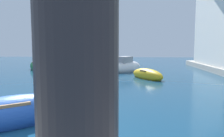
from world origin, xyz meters
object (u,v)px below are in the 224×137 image
at_px(moored_boat_0, 147,75).
at_px(moored_boat_7, 38,66).
at_px(moored_boat_5, 127,67).
at_px(moored_boat_2, 13,114).
at_px(moored_boat_1, 57,69).

distance_m(moored_boat_0, moored_boat_7, 10.94).
bearing_deg(moored_boat_5, moored_boat_0, -127.12).
bearing_deg(moored_boat_2, moored_boat_0, -155.10).
height_order(moored_boat_1, moored_boat_2, moored_boat_1).
bearing_deg(moored_boat_7, moored_boat_1, 4.82).
distance_m(moored_boat_0, moored_boat_1, 7.09).
distance_m(moored_boat_1, moored_boat_2, 11.07).
bearing_deg(moored_boat_7, moored_boat_5, 47.65).
relative_size(moored_boat_0, moored_boat_5, 0.76).
relative_size(moored_boat_1, moored_boat_5, 0.85).
height_order(moored_boat_0, moored_boat_2, moored_boat_2).
bearing_deg(moored_boat_2, moored_boat_7, -108.26).
height_order(moored_boat_2, moored_boat_7, moored_boat_7).
distance_m(moored_boat_1, moored_boat_5, 5.98).
bearing_deg(moored_boat_7, moored_boat_0, 26.40).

